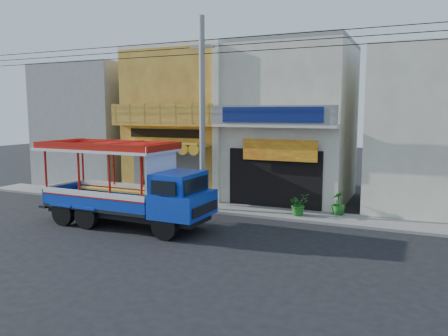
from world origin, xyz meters
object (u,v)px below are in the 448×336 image
(songthaew_truck, at_px, (136,187))
(green_sign, at_px, (150,191))
(utility_pole, at_px, (205,104))
(potted_plant_a, at_px, (298,204))
(potted_plant_c, at_px, (338,203))

(songthaew_truck, distance_m, green_sign, 5.63)
(utility_pole, bearing_deg, potted_plant_a, 6.30)
(potted_plant_a, xyz_separation_m, potted_plant_c, (1.60, 0.80, 0.03))
(songthaew_truck, distance_m, potted_plant_c, 8.86)
(potted_plant_a, bearing_deg, potted_plant_c, -20.82)
(utility_pole, distance_m, songthaew_truck, 5.24)
(utility_pole, bearing_deg, songthaew_truck, -107.25)
(potted_plant_a, relative_size, potted_plant_c, 0.95)
(utility_pole, distance_m, potted_plant_a, 6.22)
(green_sign, xyz_separation_m, potted_plant_c, (9.78, 0.27, 0.12))
(green_sign, bearing_deg, songthaew_truck, -61.58)
(songthaew_truck, height_order, green_sign, songthaew_truck)
(green_sign, height_order, potted_plant_c, potted_plant_c)
(songthaew_truck, relative_size, potted_plant_a, 7.42)
(potted_plant_a, bearing_deg, green_sign, 128.99)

